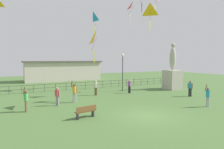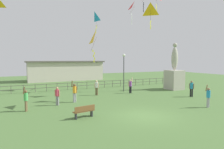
{
  "view_description": "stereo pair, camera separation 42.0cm",
  "coord_description": "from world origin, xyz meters",
  "px_view_note": "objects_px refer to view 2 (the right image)",
  "views": [
    {
      "loc": [
        -8.25,
        -10.95,
        4.0
      ],
      "look_at": [
        -0.19,
        5.02,
        2.6
      ],
      "focal_mm": 31.16,
      "sensor_mm": 36.0,
      "label": 1
    },
    {
      "loc": [
        -7.88,
        -11.14,
        4.0
      ],
      "look_at": [
        -0.19,
        5.02,
        2.6
      ],
      "focal_mm": 31.16,
      "sensor_mm": 36.0,
      "label": 2
    }
  ],
  "objects_px": {
    "kite_0": "(94,17)",
    "kite_4": "(134,7)",
    "person_0": "(208,96)",
    "person_6": "(57,95)",
    "kite_2": "(150,9)",
    "person_5": "(130,85)",
    "statue_monument": "(174,76)",
    "lamppost": "(124,64)",
    "park_bench": "(84,111)",
    "person_3": "(74,91)",
    "person_2": "(26,99)",
    "kite_5": "(96,38)",
    "person_4": "(97,87)",
    "person_1": "(192,88)"
  },
  "relations": [
    {
      "from": "statue_monument",
      "to": "lamppost",
      "type": "distance_m",
      "value": 7.17
    },
    {
      "from": "lamppost",
      "to": "person_6",
      "type": "relative_size",
      "value": 2.91
    },
    {
      "from": "person_6",
      "to": "kite_5",
      "type": "height_order",
      "value": "kite_5"
    },
    {
      "from": "kite_5",
      "to": "lamppost",
      "type": "bearing_deg",
      "value": 43.38
    },
    {
      "from": "park_bench",
      "to": "kite_4",
      "type": "relative_size",
      "value": 0.56
    },
    {
      "from": "park_bench",
      "to": "kite_5",
      "type": "distance_m",
      "value": 6.57
    },
    {
      "from": "lamppost",
      "to": "person_3",
      "type": "xyz_separation_m",
      "value": [
        -7.14,
        -3.49,
        -2.36
      ]
    },
    {
      "from": "statue_monument",
      "to": "kite_4",
      "type": "xyz_separation_m",
      "value": [
        -5.65,
        1.04,
        8.54
      ]
    },
    {
      "from": "person_6",
      "to": "kite_5",
      "type": "distance_m",
      "value": 5.98
    },
    {
      "from": "person_2",
      "to": "person_6",
      "type": "xyz_separation_m",
      "value": [
        2.52,
        0.95,
        -0.04
      ]
    },
    {
      "from": "person_0",
      "to": "kite_0",
      "type": "distance_m",
      "value": 16.41
    },
    {
      "from": "person_3",
      "to": "kite_5",
      "type": "xyz_separation_m",
      "value": [
        1.48,
        -1.86,
        4.81
      ]
    },
    {
      "from": "person_6",
      "to": "lamppost",
      "type": "bearing_deg",
      "value": 24.48
    },
    {
      "from": "kite_5",
      "to": "kite_2",
      "type": "bearing_deg",
      "value": -2.45
    },
    {
      "from": "lamppost",
      "to": "kite_5",
      "type": "bearing_deg",
      "value": -136.62
    },
    {
      "from": "statue_monument",
      "to": "park_bench",
      "type": "height_order",
      "value": "statue_monument"
    },
    {
      "from": "person_3",
      "to": "kite_2",
      "type": "bearing_deg",
      "value": -16.83
    },
    {
      "from": "park_bench",
      "to": "kite_0",
      "type": "height_order",
      "value": "kite_0"
    },
    {
      "from": "lamppost",
      "to": "person_1",
      "type": "height_order",
      "value": "lamppost"
    },
    {
      "from": "person_2",
      "to": "person_6",
      "type": "relative_size",
      "value": 1.2
    },
    {
      "from": "lamppost",
      "to": "kite_2",
      "type": "height_order",
      "value": "kite_2"
    },
    {
      "from": "kite_5",
      "to": "kite_0",
      "type": "bearing_deg",
      "value": 70.54
    },
    {
      "from": "person_6",
      "to": "person_0",
      "type": "bearing_deg",
      "value": -28.67
    },
    {
      "from": "park_bench",
      "to": "kite_0",
      "type": "relative_size",
      "value": 0.56
    },
    {
      "from": "park_bench",
      "to": "person_6",
      "type": "bearing_deg",
      "value": 102.9
    },
    {
      "from": "statue_monument",
      "to": "person_4",
      "type": "bearing_deg",
      "value": 177.45
    },
    {
      "from": "park_bench",
      "to": "person_0",
      "type": "xyz_separation_m",
      "value": [
        10.19,
        -1.66,
        0.5
      ]
    },
    {
      "from": "person_6",
      "to": "kite_2",
      "type": "distance_m",
      "value": 11.7
    },
    {
      "from": "person_3",
      "to": "person_5",
      "type": "height_order",
      "value": "person_3"
    },
    {
      "from": "statue_monument",
      "to": "person_3",
      "type": "distance_m",
      "value": 14.16
    },
    {
      "from": "park_bench",
      "to": "person_6",
      "type": "distance_m",
      "value": 4.61
    },
    {
      "from": "person_0",
      "to": "kite_2",
      "type": "distance_m",
      "value": 9.39
    },
    {
      "from": "kite_2",
      "to": "lamppost",
      "type": "bearing_deg",
      "value": 87.64
    },
    {
      "from": "person_2",
      "to": "person_4",
      "type": "relative_size",
      "value": 1.16
    },
    {
      "from": "person_4",
      "to": "kite_5",
      "type": "distance_m",
      "value": 6.76
    },
    {
      "from": "person_5",
      "to": "kite_4",
      "type": "bearing_deg",
      "value": 43.53
    },
    {
      "from": "kite_0",
      "to": "kite_4",
      "type": "height_order",
      "value": "kite_4"
    },
    {
      "from": "statue_monument",
      "to": "kite_0",
      "type": "height_order",
      "value": "kite_0"
    },
    {
      "from": "person_5",
      "to": "kite_4",
      "type": "height_order",
      "value": "kite_4"
    },
    {
      "from": "kite_2",
      "to": "kite_4",
      "type": "distance_m",
      "value": 5.61
    },
    {
      "from": "person_1",
      "to": "person_2",
      "type": "bearing_deg",
      "value": 175.62
    },
    {
      "from": "person_0",
      "to": "statue_monument",
      "type": "bearing_deg",
      "value": 63.0
    },
    {
      "from": "person_0",
      "to": "person_5",
      "type": "distance_m",
      "value": 8.98
    },
    {
      "from": "kite_5",
      "to": "park_bench",
      "type": "bearing_deg",
      "value": -123.99
    },
    {
      "from": "lamppost",
      "to": "person_3",
      "type": "distance_m",
      "value": 8.29
    },
    {
      "from": "person_5",
      "to": "kite_5",
      "type": "height_order",
      "value": "kite_5"
    },
    {
      "from": "kite_0",
      "to": "person_0",
      "type": "bearing_deg",
      "value": -68.45
    },
    {
      "from": "person_2",
      "to": "kite_0",
      "type": "distance_m",
      "value": 14.41
    },
    {
      "from": "lamppost",
      "to": "person_2",
      "type": "distance_m",
      "value": 12.59
    },
    {
      "from": "person_0",
      "to": "person_6",
      "type": "relative_size",
      "value": 1.2
    }
  ]
}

